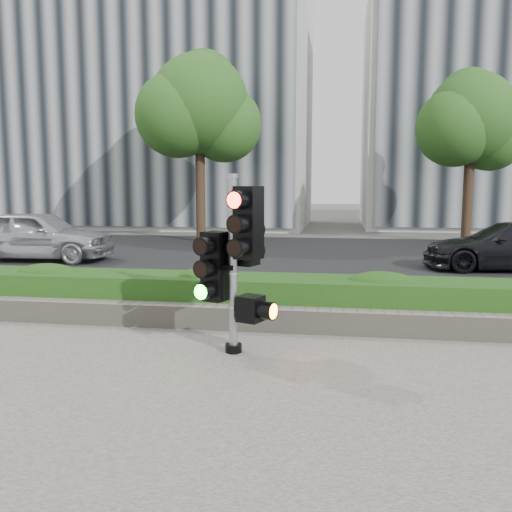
# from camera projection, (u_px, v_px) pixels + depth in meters

# --- Properties ---
(ground) EXTENTS (120.00, 120.00, 0.00)m
(ground) POSITION_uv_depth(u_px,v_px,m) (259.00, 377.00, 6.08)
(ground) COLOR #51514C
(ground) RESTS_ON ground
(sidewalk) EXTENTS (16.00, 11.00, 0.03)m
(sidewalk) POSITION_uv_depth(u_px,v_px,m) (203.00, 504.00, 3.63)
(sidewalk) COLOR #9E9389
(sidewalk) RESTS_ON ground
(road) EXTENTS (60.00, 13.00, 0.02)m
(road) POSITION_uv_depth(u_px,v_px,m) (311.00, 259.00, 15.87)
(road) COLOR black
(road) RESTS_ON ground
(curb) EXTENTS (60.00, 0.25, 0.12)m
(curb) POSITION_uv_depth(u_px,v_px,m) (287.00, 309.00, 9.16)
(curb) COLOR gray
(curb) RESTS_ON ground
(stone_wall) EXTENTS (12.00, 0.32, 0.34)m
(stone_wall) POSITION_uv_depth(u_px,v_px,m) (279.00, 319.00, 7.92)
(stone_wall) COLOR gray
(stone_wall) RESTS_ON sidewalk
(hedge) EXTENTS (12.00, 1.00, 0.68)m
(hedge) POSITION_uv_depth(u_px,v_px,m) (284.00, 299.00, 8.53)
(hedge) COLOR #3D7F27
(hedge) RESTS_ON sidewalk
(building_left) EXTENTS (16.00, 9.00, 15.00)m
(building_left) POSITION_uv_depth(u_px,v_px,m) (159.00, 85.00, 29.04)
(building_left) COLOR #B7B7B2
(building_left) RESTS_ON ground
(tree_left) EXTENTS (4.61, 4.03, 7.34)m
(tree_left) POSITION_uv_depth(u_px,v_px,m) (199.00, 108.00, 20.39)
(tree_left) COLOR black
(tree_left) RESTS_ON ground
(tree_right) EXTENTS (4.10, 3.58, 6.53)m
(tree_right) POSITION_uv_depth(u_px,v_px,m) (471.00, 122.00, 19.88)
(tree_right) COLOR black
(tree_right) RESTS_ON ground
(traffic_signal) EXTENTS (0.83, 0.70, 2.25)m
(traffic_signal) POSITION_uv_depth(u_px,v_px,m) (237.00, 255.00, 6.76)
(traffic_signal) COLOR black
(traffic_signal) RESTS_ON sidewalk
(car_silver) EXTENTS (4.29, 1.85, 1.44)m
(car_silver) POSITION_uv_depth(u_px,v_px,m) (38.00, 235.00, 15.42)
(car_silver) COLOR silver
(car_silver) RESTS_ON road
(car_dark) EXTENTS (4.31, 2.00, 1.22)m
(car_dark) POSITION_uv_depth(u_px,v_px,m) (509.00, 246.00, 13.69)
(car_dark) COLOR black
(car_dark) RESTS_ON road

